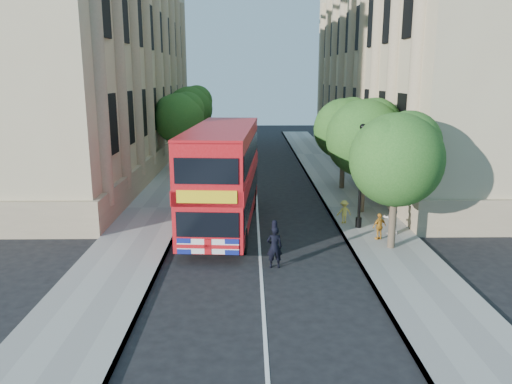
{
  "coord_description": "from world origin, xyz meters",
  "views": [
    {
      "loc": [
        -0.45,
        -17.79,
        7.5
      ],
      "look_at": [
        -0.14,
        4.49,
        2.3
      ],
      "focal_mm": 35.0,
      "sensor_mm": 36.0,
      "label": 1
    }
  ],
  "objects_px": {
    "lamp_post": "(361,180)",
    "double_decker_bus": "(223,174)",
    "police_constable": "(274,247)",
    "box_van": "(218,182)",
    "woman_pedestrian": "(391,218)"
  },
  "relations": [
    {
      "from": "box_van",
      "to": "police_constable",
      "type": "xyz_separation_m",
      "value": [
        2.83,
        -10.13,
        -0.51
      ]
    },
    {
      "from": "police_constable",
      "to": "lamp_post",
      "type": "bearing_deg",
      "value": -134.24
    },
    {
      "from": "double_decker_bus",
      "to": "box_van",
      "type": "bearing_deg",
      "value": 100.5
    },
    {
      "from": "double_decker_bus",
      "to": "police_constable",
      "type": "xyz_separation_m",
      "value": [
        2.3,
        -5.52,
        -1.9
      ]
    },
    {
      "from": "box_van",
      "to": "double_decker_bus",
      "type": "bearing_deg",
      "value": -79.59
    },
    {
      "from": "lamp_post",
      "to": "double_decker_bus",
      "type": "distance_m",
      "value": 6.77
    },
    {
      "from": "double_decker_bus",
      "to": "lamp_post",
      "type": "bearing_deg",
      "value": -0.53
    },
    {
      "from": "box_van",
      "to": "woman_pedestrian",
      "type": "height_order",
      "value": "box_van"
    },
    {
      "from": "lamp_post",
      "to": "double_decker_bus",
      "type": "bearing_deg",
      "value": 175.62
    },
    {
      "from": "box_van",
      "to": "lamp_post",
      "type": "bearing_deg",
      "value": -31.37
    },
    {
      "from": "box_van",
      "to": "woman_pedestrian",
      "type": "bearing_deg",
      "value": -31.98
    },
    {
      "from": "police_constable",
      "to": "double_decker_bus",
      "type": "bearing_deg",
      "value": -69.95
    },
    {
      "from": "double_decker_bus",
      "to": "police_constable",
      "type": "relative_size",
      "value": 6.39
    },
    {
      "from": "police_constable",
      "to": "woman_pedestrian",
      "type": "distance_m",
      "value": 6.98
    },
    {
      "from": "woman_pedestrian",
      "to": "police_constable",
      "type": "bearing_deg",
      "value": 33.52
    }
  ]
}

